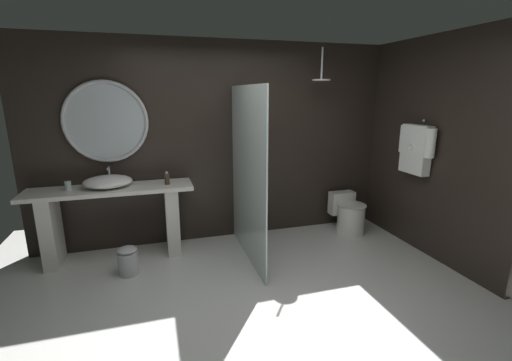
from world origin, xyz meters
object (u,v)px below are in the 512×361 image
Objects in this scene: hanging_bathrobe at (416,148)px; toilet at (349,215)px; vessel_sink at (108,182)px; waste_bin at (128,261)px; soap_dispenser at (167,179)px; tumbler_cup at (68,186)px; rain_shower_head at (321,77)px; round_wall_mirror at (106,122)px.

toilet is (-0.46, 0.65, -1.04)m from hanging_bathrobe.
waste_bin is at bearing -70.51° from vessel_sink.
toilet is at bearing 7.41° from waste_bin.
soap_dispenser is at bearing 43.23° from waste_bin.
vessel_sink is 0.96× the size of toilet.
waste_bin is at bearing -40.57° from tumbler_cup.
rain_shower_head reaches higher than toilet.
toilet is (2.47, -0.07, -0.69)m from soap_dispenser.
toilet is at bearing -7.72° from rain_shower_head.
rain_shower_head is 0.62× the size of hanging_bathrobe.
soap_dispenser is at bearing -3.13° from tumbler_cup.
vessel_sink is 1.70× the size of waste_bin.
vessel_sink is at bearing 175.24° from soap_dispenser.
vessel_sink is at bearing 109.49° from waste_bin.
hanging_bathrobe reaches higher than tumbler_cup.
rain_shower_head is at bearing 10.35° from waste_bin.
toilet is (3.14, -0.13, -0.68)m from vessel_sink.
rain_shower_head is at bearing 172.28° from toilet.
tumbler_cup is 1.10m from waste_bin.
rain_shower_head is 1.94m from toilet.
soap_dispenser is at bearing -22.55° from round_wall_mirror.
rain_shower_head is at bearing 143.22° from hanging_bathrobe.
hanging_bathrobe reaches higher than toilet.
tumbler_cup is at bearing 178.79° from rain_shower_head.
tumbler_cup is 0.85m from round_wall_mirror.
soap_dispenser is at bearing 166.26° from hanging_bathrobe.
round_wall_mirror is at bearing 25.04° from tumbler_cup.
round_wall_mirror is (0.44, 0.21, 0.69)m from tumbler_cup.
hanging_bathrobe is at bearing -12.11° from vessel_sink.
hanging_bathrobe is 2.06× the size of waste_bin.
round_wall_mirror is 1.45× the size of hanging_bathrobe.
waste_bin is (0.60, -0.52, -0.76)m from tumbler_cup.
rain_shower_head is (2.63, -0.27, 0.52)m from round_wall_mirror.
round_wall_mirror is 3.41m from toilet.
waste_bin is (-3.42, 0.26, -1.13)m from hanging_bathrobe.
toilet is (0.49, -0.07, -1.88)m from rain_shower_head.
hanging_bathrobe is (2.93, -0.72, 0.35)m from soap_dispenser.
round_wall_mirror is 1.63m from waste_bin.
hanging_bathrobe reaches higher than waste_bin.
rain_shower_head is at bearing -1.21° from tumbler_cup.
soap_dispenser reaches higher than tumbler_cup.
hanging_bathrobe is 1.31m from toilet.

